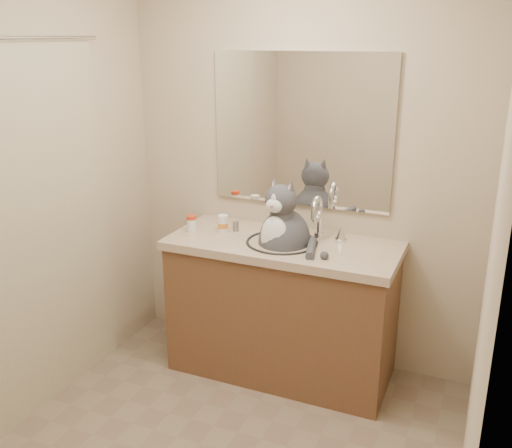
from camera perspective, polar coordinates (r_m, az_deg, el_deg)
The scene contains 8 objects.
room at distance 2.35m, azimuth -5.42°, elevation -1.12°, with size 2.22×2.52×2.42m.
vanity at distance 3.46m, azimuth 2.64°, elevation -8.09°, with size 1.34×0.59×1.12m.
mirror at distance 3.40m, azimuth 4.51°, elevation 9.27°, with size 1.10×0.02×0.90m, color white.
shower_curtain at distance 3.10m, azimuth -21.77°, elevation -0.90°, with size 0.02×1.30×1.93m.
cat at distance 3.26m, azimuth 2.78°, elevation -1.37°, with size 0.42×0.40×0.60m.
pill_bottle_redcap at distance 3.47m, azimuth -6.45°, elevation 0.05°, with size 0.06×0.06×0.10m.
pill_bottle_orange at distance 3.44m, azimuth -3.33°, elevation 0.00°, with size 0.08×0.08×0.10m.
grey_canister at distance 3.46m, azimuth -2.03°, elevation -0.23°, with size 0.04×0.04×0.06m.
Camera 1 is at (1.07, -1.94, 1.98)m, focal length 40.00 mm.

